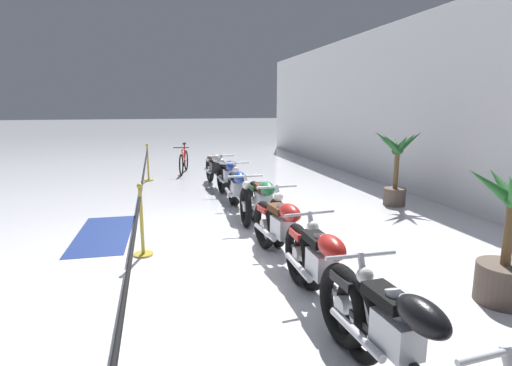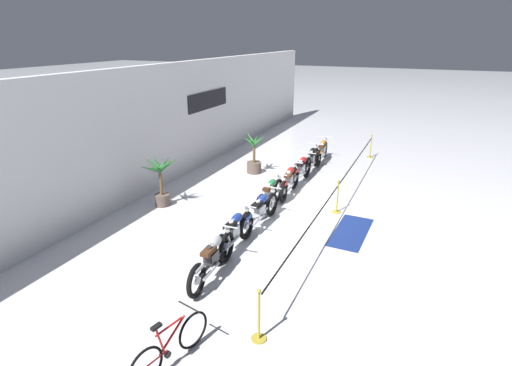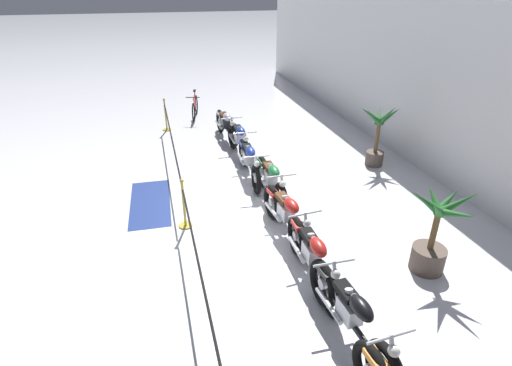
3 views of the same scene
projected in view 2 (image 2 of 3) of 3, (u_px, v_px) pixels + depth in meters
ground_plane at (299, 204)px, 12.80m from camera, size 120.00×120.00×0.00m
back_wall at (162, 126)px, 14.02m from camera, size 28.00×0.29×4.20m
motorcycle_silver_0 at (213, 258)px, 8.80m from camera, size 2.23×0.62×0.95m
motorcycle_blue_1 at (234, 232)px, 9.97m from camera, size 2.15×0.62×0.94m
motorcycle_blue_2 at (260, 211)px, 11.18m from camera, size 2.35×0.62×0.93m
motorcycle_green_3 at (270, 195)px, 12.31m from camera, size 2.17×0.62×0.95m
motorcycle_red_4 at (289, 181)px, 13.50m from camera, size 2.19×0.62×0.94m
motorcycle_red_5 at (301, 170)px, 14.61m from camera, size 2.26×0.62×0.94m
motorcycle_black_6 at (312, 160)px, 15.75m from camera, size 2.34×0.62×0.95m
motorcycle_orange_7 at (322, 151)px, 16.99m from camera, size 2.18×0.62×0.93m
bicycle at (171, 346)px, 6.45m from camera, size 1.66×0.54×0.94m
potted_palm_left_of_row at (161, 180)px, 12.41m from camera, size 1.08×1.08×1.66m
potted_palm_right_of_row at (254, 157)px, 15.54m from camera, size 1.05×0.92×1.63m
stanchion_far_left at (328, 204)px, 10.88m from camera, size 12.37×0.28×1.05m
stanchion_mid_left at (337, 201)px, 12.10m from camera, size 0.28×0.28×1.05m
stanchion_mid_right at (371, 150)px, 17.59m from camera, size 0.28×0.28×1.05m
floor_banner at (351, 232)px, 10.99m from camera, size 2.17×0.94×0.01m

